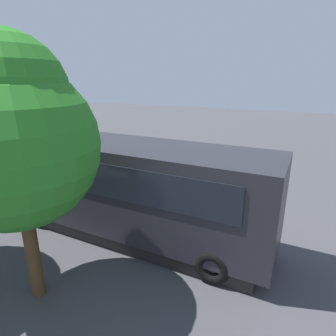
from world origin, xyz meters
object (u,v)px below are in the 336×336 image
object	(u,v)px
stunt_motorcycle	(163,154)
spectator_left	(166,182)
tour_bus	(128,190)
traffic_cone	(188,168)
parked_motorcycle_dark	(210,210)
tree_right	(13,134)
spectator_centre	(140,179)
parked_motorcycle_silver	(119,194)
spectator_far_left	(183,186)

from	to	relation	value
stunt_motorcycle	spectator_left	bearing A→B (deg)	120.81
tour_bus	traffic_cone	xyz separation A→B (m)	(0.90, -7.04, -1.34)
spectator_left	parked_motorcycle_dark	world-z (taller)	spectator_left
tour_bus	tree_right	xyz separation A→B (m)	(0.33, 3.50, 2.46)
tour_bus	spectator_centre	distance (m)	2.70
parked_motorcycle_silver	tree_right	xyz separation A→B (m)	(-1.44, 5.22, 3.62)
tour_bus	spectator_left	distance (m)	2.82
parked_motorcycle_silver	traffic_cone	bearing A→B (deg)	-99.23
tour_bus	spectator_far_left	world-z (taller)	tour_bus
stunt_motorcycle	tree_right	xyz separation A→B (m)	(-2.05, 10.24, 3.07)
spectator_far_left	stunt_motorcycle	world-z (taller)	stunt_motorcycle
tour_bus	tree_right	world-z (taller)	tree_right
spectator_far_left	spectator_centre	world-z (taller)	spectator_centre
spectator_far_left	parked_motorcycle_silver	distance (m)	2.81
parked_motorcycle_dark	traffic_cone	xyz separation A→B (m)	(3.11, -4.93, -0.18)
parked_motorcycle_dark	traffic_cone	bearing A→B (deg)	-57.72
stunt_motorcycle	spectator_far_left	bearing A→B (deg)	128.20
spectator_centre	parked_motorcycle_dark	world-z (taller)	spectator_centre
spectator_left	traffic_cone	distance (m)	4.44
stunt_motorcycle	traffic_cone	xyz separation A→B (m)	(-1.47, -0.31, -0.73)
tour_bus	tree_right	bearing A→B (deg)	84.67
spectator_left	parked_motorcycle_dark	bearing A→B (deg)	163.86
spectator_centre	tree_right	size ratio (longest dim) A/B	0.29
spectator_left	spectator_centre	bearing A→B (deg)	17.56
spectator_centre	parked_motorcycle_silver	world-z (taller)	spectator_centre
parked_motorcycle_silver	stunt_motorcycle	distance (m)	5.09
spectator_far_left	spectator_left	bearing A→B (deg)	-4.98
spectator_left	spectator_far_left	bearing A→B (deg)	175.02
spectator_far_left	parked_motorcycle_silver	world-z (taller)	spectator_far_left
parked_motorcycle_silver	spectator_centre	bearing A→B (deg)	-133.91
parked_motorcycle_dark	tour_bus	bearing A→B (deg)	43.73
stunt_motorcycle	tour_bus	bearing A→B (deg)	109.42
stunt_motorcycle	parked_motorcycle_dark	bearing A→B (deg)	134.76
parked_motorcycle_dark	stunt_motorcycle	bearing A→B (deg)	-45.24
parked_motorcycle_dark	stunt_motorcycle	world-z (taller)	stunt_motorcycle
spectator_centre	parked_motorcycle_dark	size ratio (longest dim) A/B	0.88
stunt_motorcycle	traffic_cone	bearing A→B (deg)	-168.23
spectator_left	traffic_cone	bearing A→B (deg)	-78.08
parked_motorcycle_silver	stunt_motorcycle	size ratio (longest dim) A/B	1.06
spectator_far_left	spectator_centre	size ratio (longest dim) A/B	0.92
tour_bus	parked_motorcycle_dark	world-z (taller)	tour_bus
spectator_far_left	parked_motorcycle_dark	size ratio (longest dim) A/B	0.82
parked_motorcycle_silver	tree_right	distance (m)	6.51
tree_right	spectator_centre	bearing A→B (deg)	-82.47
tour_bus	spectator_far_left	bearing A→B (deg)	-106.93
spectator_centre	parked_motorcycle_silver	xyz separation A→B (m)	(0.66, 0.69, -0.60)
spectator_centre	spectator_far_left	bearing A→B (deg)	-171.72
tour_bus	tree_right	distance (m)	4.29
traffic_cone	tree_right	size ratio (longest dim) A/B	0.10
tour_bus	tree_right	size ratio (longest dim) A/B	1.58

